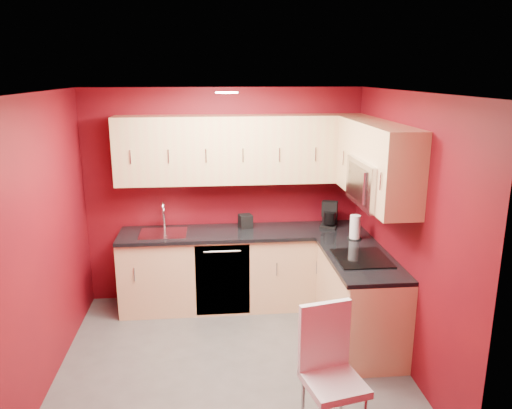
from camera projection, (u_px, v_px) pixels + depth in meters
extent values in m
plane|color=#54514E|center=(232.00, 360.00, 4.75)|extent=(3.20, 3.20, 0.00)
plane|color=white|center=(228.00, 92.00, 4.11)|extent=(3.20, 3.20, 0.00)
plane|color=maroon|center=(224.00, 196.00, 5.87)|extent=(3.20, 0.00, 3.20)
plane|color=maroon|center=(242.00, 315.00, 2.99)|extent=(3.20, 0.00, 3.20)
plane|color=maroon|center=(44.00, 242.00, 4.28)|extent=(0.00, 3.00, 3.00)
plane|color=maroon|center=(404.00, 231.00, 4.58)|extent=(0.00, 3.00, 3.00)
cube|color=#DEB47F|center=(243.00, 269.00, 5.81)|extent=(2.80, 0.60, 0.87)
cube|color=#DEB47F|center=(359.00, 301.00, 5.00)|extent=(0.60, 1.30, 0.87)
cube|color=black|center=(243.00, 233.00, 5.68)|extent=(2.80, 0.63, 0.04)
cube|color=black|center=(361.00, 259.00, 4.87)|extent=(0.63, 1.27, 0.04)
cube|color=tan|center=(242.00, 149.00, 5.58)|extent=(2.80, 0.35, 0.75)
cube|color=tan|center=(361.00, 154.00, 5.25)|extent=(0.35, 0.57, 0.75)
cube|color=tan|center=(402.00, 176.00, 4.14)|extent=(0.35, 0.22, 0.75)
cube|color=tan|center=(384.00, 143.00, 4.55)|extent=(0.35, 0.76, 0.33)
cube|color=silver|center=(379.00, 183.00, 4.65)|extent=(0.40, 0.76, 0.42)
cube|color=black|center=(359.00, 183.00, 4.63)|extent=(0.02, 0.62, 0.33)
cylinder|color=silver|center=(364.00, 189.00, 4.41)|extent=(0.02, 0.02, 0.29)
cube|color=black|center=(362.00, 258.00, 4.83)|extent=(0.50, 0.55, 0.01)
cube|color=silver|center=(163.00, 234.00, 5.59)|extent=(0.52, 0.42, 0.02)
cylinder|color=silver|center=(164.00, 217.00, 5.75)|extent=(0.02, 0.02, 0.26)
torus|color=silver|center=(163.00, 208.00, 5.65)|extent=(0.02, 0.16, 0.16)
cylinder|color=silver|center=(163.00, 215.00, 5.59)|extent=(0.02, 0.02, 0.12)
cube|color=black|center=(223.00, 280.00, 5.51)|extent=(0.60, 0.02, 0.82)
cylinder|color=white|center=(227.00, 93.00, 4.40)|extent=(0.20, 0.20, 0.01)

